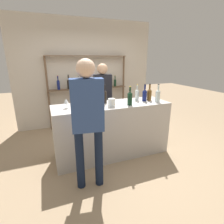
% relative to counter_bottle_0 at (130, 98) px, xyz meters
% --- Properties ---
extents(ground_plane, '(16.00, 16.00, 0.00)m').
position_rel_counter_bottle_0_xyz_m(ground_plane, '(-0.27, 0.18, -1.15)').
color(ground_plane, '#9E8466').
extents(bar_counter, '(2.13, 0.67, 1.02)m').
position_rel_counter_bottle_0_xyz_m(bar_counter, '(-0.27, 0.18, -0.64)').
color(bar_counter, '#B7B2AD').
rests_on(bar_counter, ground_plane).
extents(back_wall, '(3.73, 0.12, 2.80)m').
position_rel_counter_bottle_0_xyz_m(back_wall, '(-0.27, 2.12, 0.25)').
color(back_wall, beige).
rests_on(back_wall, ground_plane).
extents(back_shelf, '(2.13, 0.18, 1.88)m').
position_rel_counter_bottle_0_xyz_m(back_shelf, '(-0.27, 1.94, 0.09)').
color(back_shelf, brown).
rests_on(back_shelf, ground_plane).
extents(counter_bottle_0, '(0.09, 0.09, 0.34)m').
position_rel_counter_bottle_0_xyz_m(counter_bottle_0, '(0.00, 0.00, 0.00)').
color(counter_bottle_0, black).
rests_on(counter_bottle_0, bar_counter).
extents(counter_bottle_1, '(0.08, 0.08, 0.33)m').
position_rel_counter_bottle_0_xyz_m(counter_bottle_1, '(0.40, 0.17, -0.01)').
color(counter_bottle_1, '#0F1956').
rests_on(counter_bottle_1, bar_counter).
extents(counter_bottle_2, '(0.08, 0.08, 0.31)m').
position_rel_counter_bottle_0_xyz_m(counter_bottle_2, '(0.29, 0.27, -0.01)').
color(counter_bottle_2, silver).
rests_on(counter_bottle_2, bar_counter).
extents(counter_bottle_3, '(0.09, 0.09, 0.34)m').
position_rel_counter_bottle_0_xyz_m(counter_bottle_3, '(0.59, 0.01, 0.00)').
color(counter_bottle_3, silver).
rests_on(counter_bottle_3, bar_counter).
extents(counter_bottle_4, '(0.09, 0.09, 0.33)m').
position_rel_counter_bottle_0_xyz_m(counter_bottle_4, '(0.52, 0.18, -0.01)').
color(counter_bottle_4, brown).
rests_on(counter_bottle_4, bar_counter).
extents(counter_bottle_5, '(0.09, 0.09, 0.35)m').
position_rel_counter_bottle_0_xyz_m(counter_bottle_5, '(-0.37, 0.30, 0.00)').
color(counter_bottle_5, black).
rests_on(counter_bottle_5, bar_counter).
extents(wine_glass, '(0.09, 0.09, 0.16)m').
position_rel_counter_bottle_0_xyz_m(wine_glass, '(-1.07, 0.20, -0.01)').
color(wine_glass, silver).
rests_on(wine_glass, bar_counter).
extents(cork_jar, '(0.12, 0.12, 0.14)m').
position_rel_counter_bottle_0_xyz_m(cork_jar, '(-0.34, 0.02, -0.06)').
color(cork_jar, silver).
rests_on(cork_jar, bar_counter).
extents(server_behind_counter, '(0.41, 0.24, 1.71)m').
position_rel_counter_bottle_0_xyz_m(server_behind_counter, '(-0.20, 0.92, -0.12)').
color(server_behind_counter, black).
rests_on(server_behind_counter, ground_plane).
extents(customer_left, '(0.44, 0.25, 1.81)m').
position_rel_counter_bottle_0_xyz_m(customer_left, '(-0.89, -0.54, -0.06)').
color(customer_left, '#121C33').
rests_on(customer_left, ground_plane).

